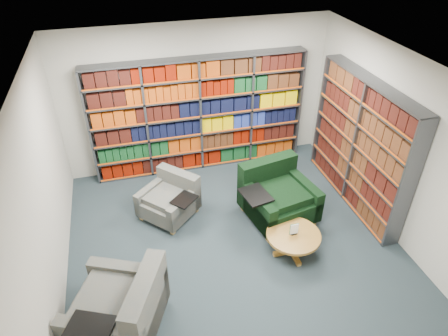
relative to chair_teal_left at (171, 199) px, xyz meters
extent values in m
cube|color=#1B252B|center=(0.81, -1.00, -0.30)|extent=(5.00, 5.00, 0.01)
cube|color=white|center=(0.81, -1.00, 2.51)|extent=(5.00, 5.00, 0.01)
cube|color=#B1AEA2|center=(0.81, 1.50, 1.11)|extent=(5.00, 0.01, 2.80)
cube|color=#B1AEA2|center=(0.81, -3.51, 1.11)|extent=(5.00, 0.01, 2.80)
cube|color=#B1AEA2|center=(-1.69, -1.00, 1.11)|extent=(0.01, 5.00, 2.80)
cube|color=#B1AEA2|center=(3.32, -1.00, 1.11)|extent=(0.01, 5.00, 2.80)
cube|color=#47494F|center=(0.81, 1.34, 0.81)|extent=(4.00, 0.28, 2.20)
cube|color=silver|center=(0.81, 1.47, 0.81)|extent=(4.00, 0.02, 2.20)
cube|color=#D84C0A|center=(0.81, 1.21, 0.81)|extent=(4.00, 0.01, 2.20)
cube|color=#610D00|center=(0.81, 1.34, -0.11)|extent=(3.88, 0.21, 0.29)
cube|color=#0C3918|center=(0.81, 1.34, 0.25)|extent=(3.88, 0.21, 0.29)
cube|color=black|center=(0.81, 1.34, 0.62)|extent=(3.88, 0.21, 0.29)
cube|color=#973708|center=(0.81, 1.34, 0.99)|extent=(3.88, 0.21, 0.29)
cube|color=black|center=(0.81, 1.34, 1.35)|extent=(3.88, 0.21, 0.29)
cube|color=black|center=(0.81, 1.34, 1.72)|extent=(3.88, 0.21, 0.29)
cube|color=#47494F|center=(3.15, -0.40, 0.81)|extent=(0.28, 2.50, 2.20)
cube|color=silver|center=(3.28, -0.40, 0.81)|extent=(0.02, 2.50, 2.20)
cube|color=#D84C0A|center=(3.02, -0.40, 0.81)|extent=(0.02, 2.50, 2.20)
cube|color=black|center=(3.15, -0.40, -0.11)|extent=(0.21, 2.38, 0.29)
cube|color=black|center=(3.15, -0.40, 0.25)|extent=(0.21, 2.38, 0.29)
cube|color=black|center=(3.15, -0.40, 0.62)|extent=(0.21, 2.38, 0.29)
cube|color=black|center=(3.15, -0.40, 0.99)|extent=(0.21, 2.38, 0.29)
cube|color=black|center=(3.15, -0.40, 1.35)|extent=(0.21, 2.38, 0.29)
cube|color=#40200F|center=(3.15, -0.40, 1.72)|extent=(0.21, 2.38, 0.29)
cube|color=#0F2539|center=(-0.06, -0.05, -0.06)|extent=(1.13, 1.13, 0.28)
cube|color=#0F2539|center=(0.17, 0.16, 0.11)|extent=(0.67, 0.71, 0.64)
cube|color=#0F2539|center=(-0.29, 0.20, 0.01)|extent=(0.67, 0.63, 0.42)
cube|color=#0F2539|center=(0.17, -0.30, 0.01)|extent=(0.67, 0.63, 0.42)
cube|color=black|center=(0.17, -0.36, 0.24)|extent=(0.49, 0.49, 0.02)
cube|color=olive|center=(-0.52, -0.03, -0.25)|extent=(0.09, 0.09, 0.09)
cube|color=olive|center=(-0.08, -0.51, -0.25)|extent=(0.09, 0.09, 0.09)
cube|color=olive|center=(-0.04, 0.41, -0.25)|extent=(0.09, 0.09, 0.09)
cube|color=olive|center=(0.40, -0.07, -0.25)|extent=(0.09, 0.09, 0.09)
cube|color=black|center=(1.70, -0.58, 0.00)|extent=(1.20, 1.20, 0.37)
cube|color=black|center=(1.63, -0.19, 0.23)|extent=(1.05, 0.42, 0.82)
cube|color=black|center=(1.28, -0.66, 0.10)|extent=(0.35, 1.04, 0.55)
cube|color=black|center=(2.13, -0.50, 0.10)|extent=(0.35, 1.04, 0.55)
cube|color=black|center=(1.23, -0.73, 0.39)|extent=(0.48, 0.57, 0.03)
cube|color=olive|center=(1.37, -1.08, -0.24)|extent=(0.09, 0.09, 0.11)
cube|color=olive|center=(2.20, -0.92, -0.24)|extent=(0.09, 0.09, 0.11)
cube|color=olive|center=(1.21, -0.25, -0.24)|extent=(0.09, 0.09, 0.11)
cube|color=olive|center=(2.04, -0.09, -0.24)|extent=(0.09, 0.09, 0.11)
cube|color=#0F2539|center=(-0.99, -2.03, 0.00)|extent=(1.36, 1.36, 0.36)
cube|color=#0F2539|center=(-0.63, -2.19, 0.23)|extent=(0.64, 1.03, 0.82)
cube|color=#0F2539|center=(-0.81, -1.63, 0.09)|extent=(1.00, 0.58, 0.55)
cube|color=black|center=(-1.25, -2.45, 0.39)|extent=(0.62, 0.56, 0.03)
cube|color=olive|center=(-1.19, -1.47, -0.24)|extent=(0.11, 0.11, 0.11)
cube|color=olive|center=(-0.43, -1.82, -0.24)|extent=(0.11, 0.11, 0.11)
cylinder|color=olive|center=(1.60, -1.40, 0.07)|extent=(0.81, 0.81, 0.04)
cylinder|color=olive|center=(1.60, -1.40, -0.11)|extent=(0.11, 0.11, 0.32)
cube|color=olive|center=(1.60, -1.40, -0.26)|extent=(0.58, 0.07, 0.05)
cube|color=olive|center=(1.60, -1.40, -0.26)|extent=(0.07, 0.58, 0.05)
cube|color=black|center=(1.60, -1.40, 0.09)|extent=(0.09, 0.04, 0.01)
cube|color=white|center=(1.60, -1.40, 0.19)|extent=(0.13, 0.01, 0.18)
cube|color=#145926|center=(1.60, -1.40, 0.19)|extent=(0.14, 0.00, 0.19)
camera|label=1|loc=(-0.53, -5.29, 4.22)|focal=32.00mm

